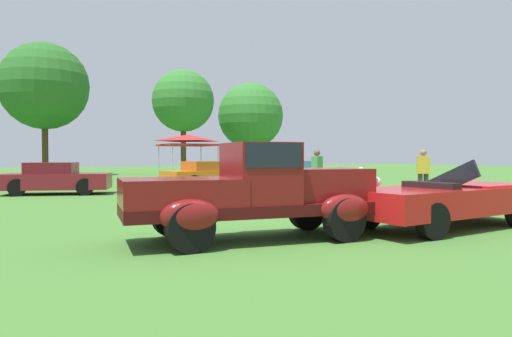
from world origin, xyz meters
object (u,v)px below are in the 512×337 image
at_px(show_car_orange, 209,175).
at_px(spectator_near_truck, 317,172).
at_px(show_car_burgundy, 55,179).
at_px(spectator_between_cars, 423,172).
at_px(feature_pickup_truck, 255,190).
at_px(neighbor_convertible, 448,199).
at_px(canopy_tent_left_field, 188,139).
at_px(show_car_skyblue, 300,173).

bearing_deg(show_car_orange, spectator_near_truck, -81.28).
bearing_deg(show_car_burgundy, show_car_orange, 7.11).
xyz_separation_m(show_car_burgundy, spectator_between_cars, (11.04, -7.88, 0.31)).
height_order(show_car_burgundy, spectator_between_cars, spectator_between_cars).
height_order(show_car_burgundy, spectator_near_truck, spectator_near_truck).
relative_size(feature_pickup_truck, spectator_near_truck, 2.77).
bearing_deg(feature_pickup_truck, spectator_near_truck, 47.22).
bearing_deg(spectator_near_truck, neighbor_convertible, -101.41).
distance_m(show_car_burgundy, canopy_tent_left_field, 10.17).
relative_size(show_car_burgundy, show_car_orange, 0.94).
bearing_deg(feature_pickup_truck, show_car_orange, 71.28).
relative_size(show_car_burgundy, spectator_between_cars, 2.52).
bearing_deg(spectator_between_cars, feature_pickup_truck, -153.80).
relative_size(neighbor_convertible, show_car_orange, 1.03).
bearing_deg(spectator_near_truck, show_car_orange, 98.72).
distance_m(show_car_skyblue, canopy_tent_left_field, 7.04).
height_order(spectator_near_truck, spectator_between_cars, same).
xyz_separation_m(show_car_orange, spectator_near_truck, (1.09, -7.09, 0.31)).
relative_size(show_car_skyblue, canopy_tent_left_field, 1.44).
xyz_separation_m(show_car_burgundy, canopy_tent_left_field, (7.63, 6.48, 1.82)).
xyz_separation_m(show_car_skyblue, spectator_between_cars, (-0.90, -9.11, 0.31)).
distance_m(spectator_near_truck, canopy_tent_left_field, 12.83).
height_order(feature_pickup_truck, spectator_between_cars, feature_pickup_truck).
bearing_deg(show_car_orange, spectator_between_cars, -63.35).
bearing_deg(canopy_tent_left_field, spectator_near_truck, -89.40).
bearing_deg(show_car_skyblue, feature_pickup_truck, -125.81).
bearing_deg(canopy_tent_left_field, show_car_skyblue, -50.58).
height_order(neighbor_convertible, show_car_skyblue, neighbor_convertible).
relative_size(neighbor_convertible, show_car_burgundy, 1.10).
bearing_deg(show_car_orange, canopy_tent_left_field, 80.43).
xyz_separation_m(neighbor_convertible, canopy_tent_left_field, (1.18, 19.25, 1.84)).
xyz_separation_m(neighbor_convertible, show_car_burgundy, (-6.45, 12.77, 0.02)).
bearing_deg(show_car_skyblue, show_car_orange, -175.71).
bearing_deg(spectator_between_cars, show_car_burgundy, 144.50).
distance_m(feature_pickup_truck, show_car_skyblue, 16.56).
relative_size(show_car_orange, canopy_tent_left_field, 1.53).
bearing_deg(neighbor_convertible, spectator_between_cars, 46.76).
relative_size(feature_pickup_truck, show_car_burgundy, 1.10).
bearing_deg(spectator_near_truck, canopy_tent_left_field, 90.60).
xyz_separation_m(feature_pickup_truck, show_car_burgundy, (-2.26, 12.20, -0.27)).
relative_size(neighbor_convertible, spectator_near_truck, 2.77).
bearing_deg(show_car_burgundy, spectator_between_cars, -35.50).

